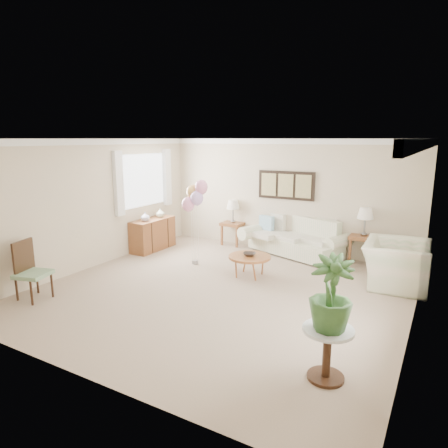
% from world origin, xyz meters
% --- Properties ---
extents(ground_plane, '(6.00, 6.00, 0.00)m').
position_xyz_m(ground_plane, '(0.00, 0.00, 0.00)').
color(ground_plane, tan).
extents(room_shell, '(6.04, 6.04, 2.60)m').
position_xyz_m(room_shell, '(-0.11, 0.09, 1.63)').
color(room_shell, beige).
rests_on(room_shell, ground).
extents(wall_art_triptych, '(1.35, 0.06, 0.65)m').
position_xyz_m(wall_art_triptych, '(0.00, 2.96, 1.55)').
color(wall_art_triptych, black).
rests_on(wall_art_triptych, ground).
extents(sofa, '(2.59, 1.53, 0.86)m').
position_xyz_m(sofa, '(0.34, 2.79, 0.34)').
color(sofa, beige).
rests_on(sofa, ground).
extents(end_table_left, '(0.52, 0.48, 0.57)m').
position_xyz_m(end_table_left, '(-1.31, 2.84, 0.48)').
color(end_table_left, brown).
rests_on(end_table_left, ground).
extents(end_table_right, '(0.55, 0.50, 0.60)m').
position_xyz_m(end_table_right, '(1.81, 2.88, 0.50)').
color(end_table_right, brown).
rests_on(end_table_right, ground).
extents(lamp_left, '(0.32, 0.32, 0.56)m').
position_xyz_m(lamp_left, '(-1.31, 2.84, 1.00)').
color(lamp_left, gray).
rests_on(lamp_left, end_table_left).
extents(lamp_right, '(0.34, 0.34, 0.59)m').
position_xyz_m(lamp_right, '(1.81, 2.88, 1.05)').
color(lamp_right, gray).
rests_on(lamp_right, end_table_right).
extents(coffee_table, '(0.81, 0.81, 0.41)m').
position_xyz_m(coffee_table, '(0.08, 0.92, 0.38)').
color(coffee_table, brown).
rests_on(coffee_table, ground).
extents(decor_bowl, '(0.32, 0.32, 0.06)m').
position_xyz_m(decor_bowl, '(0.08, 0.92, 0.44)').
color(decor_bowl, '#2C231E').
rests_on(decor_bowl, coffee_table).
extents(armchair, '(1.14, 1.28, 0.80)m').
position_xyz_m(armchair, '(2.58, 1.77, 0.40)').
color(armchair, beige).
rests_on(armchair, ground).
extents(side_table, '(0.56, 0.56, 0.60)m').
position_xyz_m(side_table, '(2.29, -1.69, 0.45)').
color(side_table, silver).
rests_on(side_table, ground).
extents(potted_plant, '(0.56, 0.56, 0.82)m').
position_xyz_m(potted_plant, '(2.30, -1.72, 1.01)').
color(potted_plant, '#2D5227').
rests_on(potted_plant, side_table).
extents(accent_chair, '(0.59, 0.59, 0.97)m').
position_xyz_m(accent_chair, '(-2.59, -1.83, 0.51)').
color(accent_chair, gray).
rests_on(accent_chair, ground).
extents(credenza, '(0.46, 1.20, 0.74)m').
position_xyz_m(credenza, '(-2.76, 1.50, 0.37)').
color(credenza, brown).
rests_on(credenza, ground).
extents(vase_white, '(0.20, 0.20, 0.21)m').
position_xyz_m(vase_white, '(-2.74, 1.23, 0.85)').
color(vase_white, '#ADAEC6').
rests_on(vase_white, credenza).
extents(vase_sage, '(0.27, 0.27, 0.21)m').
position_xyz_m(vase_sage, '(-2.74, 1.78, 0.85)').
color(vase_sage, '#B3BFA1').
rests_on(vase_sage, credenza).
extents(balloon_cluster, '(0.51, 0.39, 1.79)m').
position_xyz_m(balloon_cluster, '(-1.24, 1.05, 1.45)').
color(balloon_cluster, gray).
rests_on(balloon_cluster, ground).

